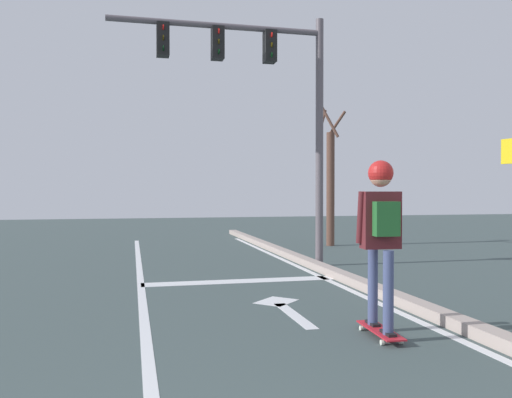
# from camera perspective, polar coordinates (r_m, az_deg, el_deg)

# --- Properties ---
(lane_line_center) EXTENTS (0.12, 20.00, 0.01)m
(lane_line_center) POSITION_cam_1_polar(r_m,az_deg,el_deg) (7.15, -12.09, -11.75)
(lane_line_center) COLOR silver
(lane_line_center) RESTS_ON ground
(lane_line_curbside) EXTENTS (0.12, 20.00, 0.01)m
(lane_line_curbside) POSITION_cam_1_polar(r_m,az_deg,el_deg) (7.89, 12.27, -10.55)
(lane_line_curbside) COLOR silver
(lane_line_curbside) RESTS_ON ground
(stop_bar) EXTENTS (3.35, 0.40, 0.01)m
(stop_bar) POSITION_cam_1_polar(r_m,az_deg,el_deg) (9.22, -1.76, -8.87)
(stop_bar) COLOR silver
(stop_bar) RESTS_ON ground
(lane_arrow_stem) EXTENTS (0.16, 1.40, 0.01)m
(lane_arrow_stem) POSITION_cam_1_polar(r_m,az_deg,el_deg) (6.79, 4.16, -12.41)
(lane_arrow_stem) COLOR silver
(lane_arrow_stem) RESTS_ON ground
(lane_arrow_head) EXTENTS (0.71, 0.71, 0.01)m
(lane_arrow_head) POSITION_cam_1_polar(r_m,az_deg,el_deg) (7.58, 2.20, -10.99)
(lane_arrow_head) COLOR silver
(lane_arrow_head) RESTS_ON ground
(curb_strip) EXTENTS (0.24, 24.00, 0.14)m
(curb_strip) POSITION_cam_1_polar(r_m,az_deg,el_deg) (7.98, 13.92, -9.93)
(curb_strip) COLOR #A7968D
(curb_strip) RESTS_ON ground
(skateboard) EXTENTS (0.27, 0.85, 0.08)m
(skateboard) POSITION_cam_1_polar(r_m,az_deg,el_deg) (5.95, 13.28, -13.68)
(skateboard) COLOR red
(skateboard) RESTS_ON ground
(skater) EXTENTS (0.50, 0.65, 1.81)m
(skater) POSITION_cam_1_polar(r_m,az_deg,el_deg) (5.76, 13.37, -2.26)
(skater) COLOR #414C76
(skater) RESTS_ON skateboard
(traffic_signal_mast) EXTENTS (4.38, 0.34, 5.14)m
(traffic_signal_mast) POSITION_cam_1_polar(r_m,az_deg,el_deg) (10.94, 0.45, 12.58)
(traffic_signal_mast) COLOR #5F575D
(traffic_signal_mast) RESTS_ON ground
(roadside_tree) EXTENTS (0.92, 0.92, 4.14)m
(roadside_tree) POSITION_cam_1_polar(r_m,az_deg,el_deg) (15.20, 8.04, 1.80)
(roadside_tree) COLOR brown
(roadside_tree) RESTS_ON ground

